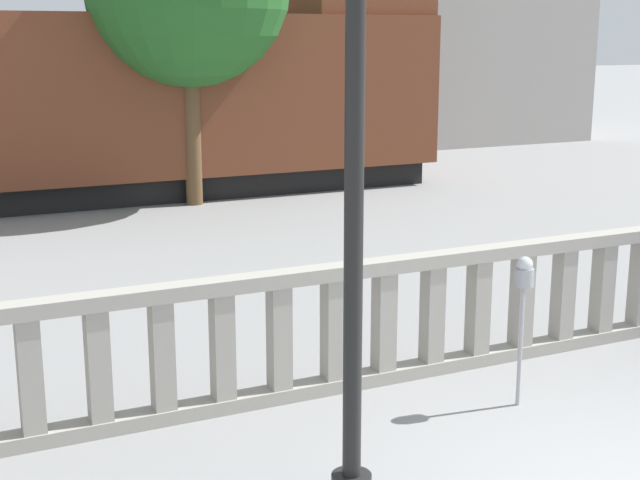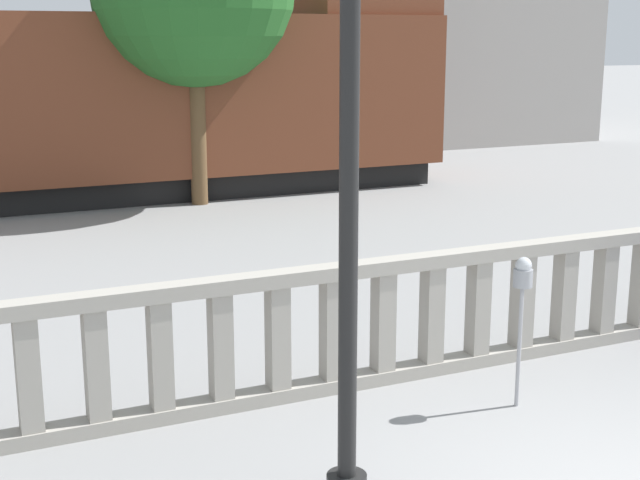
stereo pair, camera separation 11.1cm
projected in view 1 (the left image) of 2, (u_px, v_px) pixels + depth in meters
balustrade at (432, 314)px, 9.38m from camera, size 17.23×0.24×1.32m
lamppost at (355, 60)px, 6.19m from camera, size 0.34×0.34×6.17m
parking_meter at (524, 285)px, 8.43m from camera, size 0.18×0.18×1.49m
train_far at (44, 82)px, 31.17m from camera, size 28.07×2.84×4.30m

